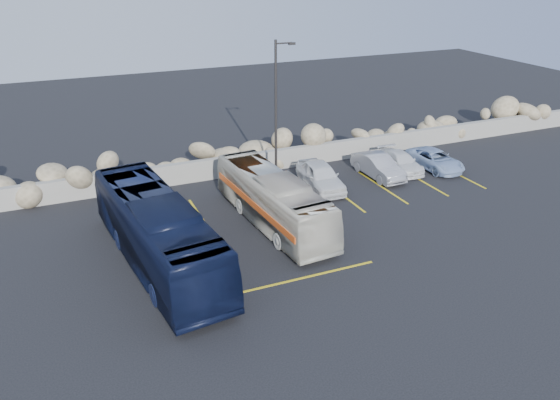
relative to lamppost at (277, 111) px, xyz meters
name	(u,v)px	position (x,y,z in m)	size (l,w,h in m)	color
ground	(310,279)	(-2.56, -9.50, -4.30)	(90.00, 90.00, 0.00)	black
seawall	(220,168)	(-2.56, 2.50, -3.70)	(60.00, 0.40, 1.20)	gray
riprap_pile	(213,150)	(-2.56, 3.70, -3.00)	(54.00, 2.80, 2.60)	#8A7B5A
parking_lines	(344,206)	(2.09, -3.93, -4.29)	(18.16, 9.36, 0.01)	gold
lamppost	(277,111)	(0.00, 0.00, 0.00)	(1.14, 0.18, 8.00)	#2D2A28
vintage_bus	(273,199)	(-2.00, -4.26, -3.03)	(2.12, 9.06, 2.52)	beige
tour_coach	(157,232)	(-7.82, -5.89, -2.79)	(2.52, 10.77, 3.00)	black
car_a	(321,176)	(2.08, -1.28, -3.57)	(1.72, 4.27, 1.46)	white
car_b	(378,166)	(5.97, -1.06, -3.64)	(1.38, 3.97, 1.31)	#9D9DA2
car_c	(401,162)	(7.81, -0.67, -3.76)	(1.51, 3.70, 1.08)	white
car_d	(435,160)	(9.89, -1.24, -3.74)	(1.85, 4.02, 1.12)	#98B1D8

